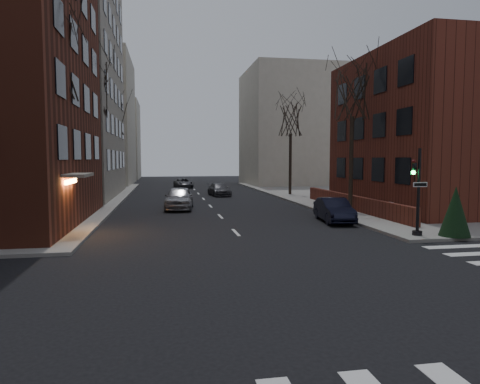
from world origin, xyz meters
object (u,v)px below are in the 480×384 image
car_lane_gray (219,190)px  parked_sedan (334,210)px  tree_right_b (291,119)px  sandwich_board (390,210)px  streetlamp_far (122,154)px  tree_left_b (93,90)px  traffic_signal (417,197)px  car_lane_silver (179,198)px  evergreen_shrub (455,211)px  streetlamp_near (94,150)px  car_lane_far (183,183)px  tree_right_a (353,92)px  tree_left_c (114,119)px  tree_left_a (53,61)px

car_lane_gray → parked_sedan: bearing=-83.6°
tree_right_b → sandwich_board: size_ratio=9.67×
streetlamp_far → tree_left_b: bearing=-92.1°
traffic_signal → car_lane_silver: size_ratio=0.83×
tree_right_b → parked_sedan: tree_right_b is taller
traffic_signal → car_lane_silver: traffic_signal is taller
tree_right_b → evergreen_shrub: (0.75, -23.50, -6.30)m
parked_sedan → streetlamp_near: bearing=159.1°
streetlamp_far → car_lane_far: size_ratio=1.45×
streetlamp_near → parked_sedan: size_ratio=1.48×
car_lane_silver → tree_left_b: bearing=156.4°
parked_sedan → evergreen_shrub: bearing=-54.2°
tree_right_a → car_lane_gray: 18.16m
tree_right_b → parked_sedan: (-2.60, -17.50, -6.89)m
tree_left_c → car_lane_gray: size_ratio=2.31×
tree_left_c → streetlamp_far: bearing=73.3°
evergreen_shrub → streetlamp_near: bearing=142.7°
tree_left_c → tree_left_b: bearing=-90.0°
traffic_signal → streetlamp_far: (-16.14, 33.01, 2.33)m
parked_sedan → car_lane_far: parked_sedan is taller
tree_right_a → parked_sedan: (-2.60, -3.50, -7.33)m
streetlamp_far → car_lane_far: 8.58m
tree_left_b → tree_right_b: bearing=18.8°
parked_sedan → car_lane_far: (-7.34, 30.73, -0.10)m
traffic_signal → tree_left_c: bearing=118.4°
tree_left_b → tree_right_b: size_ratio=1.18×
tree_left_b → streetlamp_near: bearing=-81.5°
tree_right_a → car_lane_silver: bearing=158.5°
tree_left_b → parked_sedan: size_ratio=2.55×
parked_sedan → tree_right_a: bearing=60.0°
tree_left_b → streetlamp_near: (0.60, -4.00, -4.68)m
traffic_signal → tree_right_b: size_ratio=0.44×
tree_left_a → sandwich_board: (18.56, 0.59, -7.85)m
tree_left_a → tree_right_a: bearing=12.8°
tree_left_c → streetlamp_far: size_ratio=1.55×
parked_sedan → car_lane_gray: bearing=109.8°
car_lane_silver → tree_left_a: bearing=-121.3°
car_lane_silver → parked_sedan: bearing=-36.7°
tree_left_b → parked_sedan: (15.00, -11.50, -8.21)m
parked_sedan → car_lane_gray: parked_sedan is taller
tree_left_c → car_lane_gray: 14.72m
streetlamp_far → car_lane_far: streetlamp_far is taller
tree_left_b → sandwich_board: bearing=-31.6°
tree_left_b → streetlamp_near: size_ratio=1.72×
car_lane_gray → car_lane_far: 12.56m
tree_left_a → evergreen_shrub: size_ratio=4.50×
tree_left_a → tree_right_a: (17.60, 4.00, -0.44)m
tree_left_a → tree_left_b: 12.01m
tree_right_b → car_lane_far: size_ratio=2.13×
tree_left_c → car_lane_gray: tree_left_c is taller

